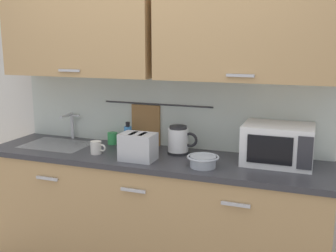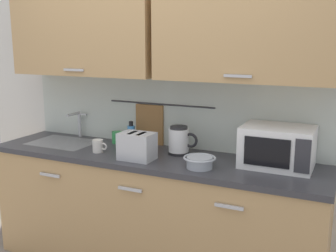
# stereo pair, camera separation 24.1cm
# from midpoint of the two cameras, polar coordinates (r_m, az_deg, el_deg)

# --- Properties ---
(counter_unit) EXTENTS (2.53, 0.64, 0.90)m
(counter_unit) POSITION_cam_midpoint_polar(r_m,az_deg,el_deg) (3.12, -4.77, -11.94)
(counter_unit) COLOR tan
(counter_unit) RESTS_ON ground
(back_wall_assembly) EXTENTS (3.70, 0.41, 2.50)m
(back_wall_assembly) POSITION_cam_midpoint_polar(r_m,az_deg,el_deg) (3.07, -3.08, 8.24)
(back_wall_assembly) COLOR silver
(back_wall_assembly) RESTS_ON ground
(sink_faucet) EXTENTS (0.09, 0.17, 0.22)m
(sink_faucet) POSITION_cam_midpoint_polar(r_m,az_deg,el_deg) (3.54, -15.40, 0.49)
(sink_faucet) COLOR #B2B5BA
(sink_faucet) RESTS_ON counter_unit
(microwave) EXTENTS (0.46, 0.35, 0.27)m
(microwave) POSITION_cam_midpoint_polar(r_m,az_deg,el_deg) (2.79, 12.82, -2.54)
(microwave) COLOR white
(microwave) RESTS_ON counter_unit
(electric_kettle) EXTENTS (0.23, 0.16, 0.21)m
(electric_kettle) POSITION_cam_midpoint_polar(r_m,az_deg,el_deg) (2.97, -0.80, -2.03)
(electric_kettle) COLOR black
(electric_kettle) RESTS_ON counter_unit
(dish_soap_bottle) EXTENTS (0.06, 0.06, 0.20)m
(dish_soap_bottle) POSITION_cam_midpoint_polar(r_m,az_deg,el_deg) (3.21, -7.79, -1.39)
(dish_soap_bottle) COLOR #3F8CD8
(dish_soap_bottle) RESTS_ON counter_unit
(mug_near_sink) EXTENTS (0.12, 0.08, 0.09)m
(mug_near_sink) POSITION_cam_midpoint_polar(r_m,az_deg,el_deg) (3.05, -12.27, -2.99)
(mug_near_sink) COLOR silver
(mug_near_sink) RESTS_ON counter_unit
(mixing_bowl) EXTENTS (0.21, 0.21, 0.08)m
(mixing_bowl) POSITION_cam_midpoint_polar(r_m,az_deg,el_deg) (2.67, 2.37, -4.91)
(mixing_bowl) COLOR #A5ADB7
(mixing_bowl) RESTS_ON counter_unit
(toaster) EXTENTS (0.26, 0.17, 0.19)m
(toaster) POSITION_cam_midpoint_polar(r_m,az_deg,el_deg) (2.83, -6.66, -2.93)
(toaster) COLOR #B7BABF
(toaster) RESTS_ON counter_unit
(mug_by_kettle) EXTENTS (0.12, 0.08, 0.09)m
(mug_by_kettle) POSITION_cam_midpoint_polar(r_m,az_deg,el_deg) (3.31, -9.81, -1.74)
(mug_by_kettle) COLOR green
(mug_by_kettle) RESTS_ON counter_unit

